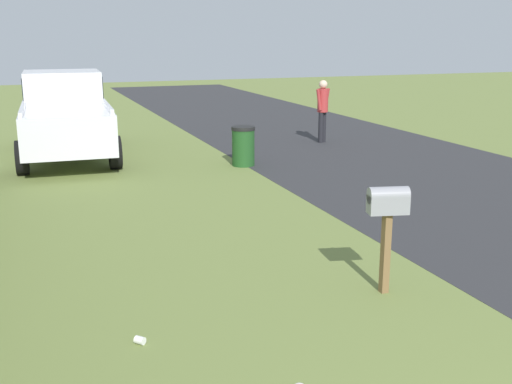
# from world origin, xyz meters

# --- Properties ---
(mailbox) EXTENTS (0.30, 0.50, 1.30)m
(mailbox) POSITION_xyz_m (5.29, -0.68, 1.03)
(mailbox) COLOR brown
(mailbox) RESTS_ON ground
(pickup_truck) EXTENTS (5.51, 2.44, 2.09)m
(pickup_truck) POSITION_xyz_m (15.56, 2.22, 1.11)
(pickup_truck) COLOR silver
(pickup_truck) RESTS_ON ground
(trash_bin) EXTENTS (0.55, 0.55, 0.92)m
(trash_bin) POSITION_xyz_m (12.87, -1.55, 0.46)
(trash_bin) COLOR #1E4C1E
(trash_bin) RESTS_ON ground
(pedestrian) EXTENTS (0.30, 0.52, 1.75)m
(pedestrian) POSITION_xyz_m (15.13, -4.72, 1.02)
(pedestrian) COLOR black
(pedestrian) RESTS_ON ground
(litter_cup_far_scatter) EXTENTS (0.13, 0.13, 0.08)m
(litter_cup_far_scatter) POSITION_xyz_m (5.02, 2.30, 0.04)
(litter_cup_far_scatter) COLOR white
(litter_cup_far_scatter) RESTS_ON ground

